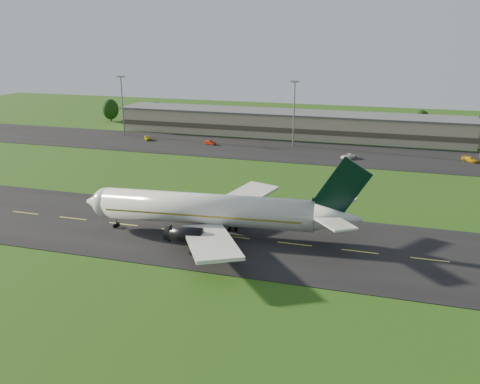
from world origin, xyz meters
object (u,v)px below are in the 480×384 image
(light_mast_west, at_px, (122,99))
(terminal, at_px, (307,125))
(service_vehicle_d, at_px, (470,159))
(service_vehicle_a, at_px, (148,138))
(service_vehicle_b, at_px, (210,142))
(airliner, at_px, (212,210))
(light_mast_centre, at_px, (294,106))
(service_vehicle_c, at_px, (348,156))

(light_mast_west, bearing_deg, terminal, 14.76)
(terminal, bearing_deg, service_vehicle_d, -24.63)
(terminal, xyz_separation_m, service_vehicle_a, (-49.51, -21.95, -3.17))
(service_vehicle_a, relative_size, service_vehicle_b, 1.07)
(airliner, relative_size, service_vehicle_a, 12.19)
(service_vehicle_b, distance_m, service_vehicle_d, 77.26)
(light_mast_west, xyz_separation_m, service_vehicle_b, (34.33, -6.35, -11.99))
(service_vehicle_a, height_order, service_vehicle_d, service_vehicle_a)
(light_mast_centre, xyz_separation_m, service_vehicle_a, (-48.11, -5.76, -11.92))
(light_mast_west, xyz_separation_m, service_vehicle_c, (78.73, -13.06, -11.97))
(service_vehicle_c, xyz_separation_m, service_vehicle_d, (32.86, 6.23, 0.04))
(airliner, height_order, service_vehicle_b, airliner)
(light_mast_west, relative_size, service_vehicle_a, 4.84)
(terminal, distance_m, service_vehicle_d, 55.30)
(terminal, distance_m, light_mast_centre, 18.45)
(airliner, xyz_separation_m, service_vehicle_c, (16.90, 66.86, -3.89))
(light_mast_centre, bearing_deg, service_vehicle_b, -166.11)
(service_vehicle_d, bearing_deg, service_vehicle_a, 132.30)
(service_vehicle_d, bearing_deg, service_vehicle_c, 143.65)
(light_mast_west, xyz_separation_m, light_mast_centre, (60.00, 0.00, 0.00))
(service_vehicle_c, distance_m, service_vehicle_d, 33.44)
(airliner, height_order, service_vehicle_a, airliner)
(light_mast_centre, distance_m, service_vehicle_a, 49.90)
(airliner, bearing_deg, service_vehicle_b, 104.91)
(light_mast_centre, bearing_deg, terminal, 85.05)
(service_vehicle_d, bearing_deg, light_mast_west, 129.40)
(service_vehicle_c, bearing_deg, light_mast_centre, -171.93)
(service_vehicle_a, distance_m, service_vehicle_c, 67.24)
(terminal, height_order, light_mast_centre, light_mast_centre)
(light_mast_centre, bearing_deg, airliner, -88.69)
(terminal, relative_size, light_mast_centre, 7.13)
(service_vehicle_a, bearing_deg, terminal, -12.67)
(light_mast_centre, xyz_separation_m, service_vehicle_d, (51.58, -6.83, -11.93))
(light_mast_centre, distance_m, service_vehicle_d, 53.38)
(service_vehicle_a, bearing_deg, airliner, -92.61)
(light_mast_centre, bearing_deg, service_vehicle_a, -173.17)
(light_mast_centre, xyz_separation_m, service_vehicle_b, (-25.67, -6.35, -11.99))
(service_vehicle_a, distance_m, service_vehicle_d, 99.70)
(terminal, relative_size, service_vehicle_d, 29.65)
(airliner, height_order, service_vehicle_d, airliner)
(service_vehicle_c, bearing_deg, terminal, 163.60)
(light_mast_west, distance_m, service_vehicle_a, 17.80)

